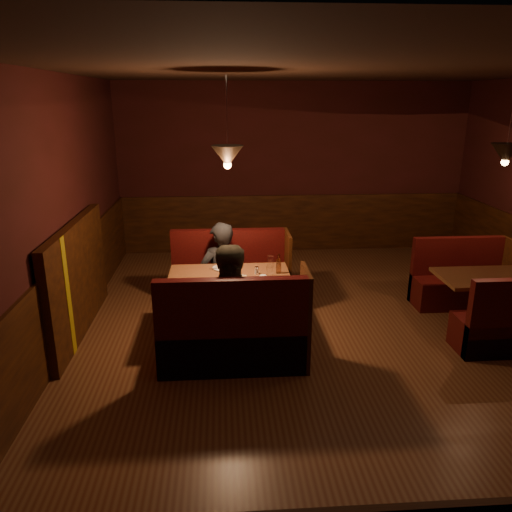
{
  "coord_description": "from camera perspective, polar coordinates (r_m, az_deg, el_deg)",
  "views": [
    {
      "loc": [
        -1.25,
        -5.1,
        2.63
      ],
      "look_at": [
        -0.88,
        0.17,
        0.95
      ],
      "focal_mm": 35.0,
      "sensor_mm": 36.0,
      "label": 1
    }
  ],
  "objects": [
    {
      "name": "room",
      "position": [
        5.47,
        6.45,
        0.72
      ],
      "size": [
        6.02,
        7.02,
        2.92
      ],
      "color": "#562A17",
      "rests_on": "ground"
    },
    {
      "name": "main_table",
      "position": [
        5.67,
        -2.89,
        -3.78
      ],
      "size": [
        1.36,
        0.83,
        0.96
      ],
      "color": "brown",
      "rests_on": "ground"
    },
    {
      "name": "main_bench_far",
      "position": [
        6.48,
        -2.87,
        -3.24
      ],
      "size": [
        1.5,
        0.54,
        1.02
      ],
      "color": "black",
      "rests_on": "ground"
    },
    {
      "name": "main_bench_near",
      "position": [
        5.06,
        -2.47,
        -9.5
      ],
      "size": [
        1.5,
        0.54,
        1.02
      ],
      "color": "black",
      "rests_on": "ground"
    },
    {
      "name": "second_table",
      "position": [
        6.52,
        24.78,
        -3.43
      ],
      "size": [
        1.12,
        0.72,
        0.63
      ],
      "color": "brown",
      "rests_on": "ground"
    },
    {
      "name": "second_bench_far",
      "position": [
        7.15,
        22.28,
        -2.92
      ],
      "size": [
        1.24,
        0.47,
        0.89
      ],
      "color": "black",
      "rests_on": "ground"
    },
    {
      "name": "diner_a",
      "position": [
        6.22,
        -4.08,
        0.14
      ],
      "size": [
        0.66,
        0.55,
        1.53
      ],
      "primitive_type": "imported",
      "rotation": [
        0.0,
        0.0,
        3.52
      ],
      "color": "black",
      "rests_on": "ground"
    },
    {
      "name": "diner_b",
      "position": [
        5.03,
        -2.47,
        -3.75
      ],
      "size": [
        0.94,
        0.83,
        1.6
      ],
      "primitive_type": "imported",
      "rotation": [
        0.0,
        0.0,
        0.34
      ],
      "color": "#2F2B20",
      "rests_on": "ground"
    }
  ]
}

